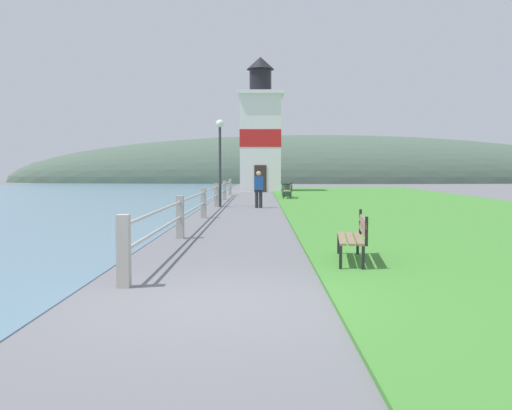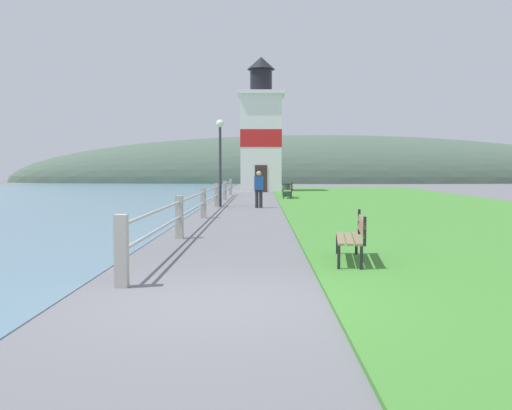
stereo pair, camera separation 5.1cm
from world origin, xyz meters
name	(u,v)px [view 2 (the right image)]	position (x,y,z in m)	size (l,w,h in m)	color
ground_plane	(212,304)	(0.00, 0.00, 0.00)	(160.00, 160.00, 0.00)	slate
grass_verge	(418,208)	(7.51, 17.78, 0.03)	(12.00, 53.35, 0.06)	#428433
seawall_railing	(211,196)	(-1.41, 15.62, 0.63)	(0.18, 29.41, 1.07)	#A8A399
park_bench_near	(354,235)	(2.30, 3.04, 0.54)	(0.68, 1.83, 0.94)	#846B51
park_bench_midway	(289,190)	(2.22, 25.30, 0.54)	(0.63, 1.96, 0.94)	#846B51
lighthouse	(261,135)	(0.59, 36.47, 4.32)	(3.50, 3.50, 10.18)	white
person_strolling	(259,188)	(0.51, 17.90, 0.88)	(0.40, 0.22, 1.63)	#28282D
trash_bin	(286,191)	(2.12, 27.05, 0.42)	(0.54, 0.54, 0.84)	#2D5138
lamp_post	(220,147)	(-1.26, 18.82, 2.74)	(0.36, 0.36, 3.96)	#333338
distant_hillside	(319,182)	(8.00, 65.57, 0.00)	(80.00, 16.00, 12.00)	#475B4C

